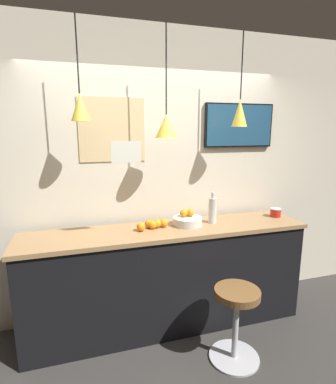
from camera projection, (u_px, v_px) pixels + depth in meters
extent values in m
plane|color=#33302D|center=(187.00, 364.00, 2.50)|extent=(14.00, 14.00, 0.00)
cube|color=beige|center=(157.00, 176.00, 3.09)|extent=(8.00, 0.06, 2.90)
cube|color=black|center=(168.00, 280.00, 2.92)|extent=(2.66, 0.51, 0.97)
cube|color=#99754C|center=(168.00, 230.00, 2.82)|extent=(2.70, 0.55, 0.04)
cylinder|color=#B7B7BC|center=(234.00, 357.00, 2.57)|extent=(0.43, 0.43, 0.02)
cylinder|color=#B7B7BC|center=(235.00, 327.00, 2.51)|extent=(0.05, 0.05, 0.56)
cylinder|color=brown|center=(237.00, 293.00, 2.44)|extent=(0.38, 0.38, 0.06)
cylinder|color=beige|center=(188.00, 221.00, 2.90)|extent=(0.28, 0.28, 0.08)
sphere|color=orange|center=(191.00, 213.00, 2.93)|extent=(0.07, 0.07, 0.07)
sphere|color=orange|center=(184.00, 213.00, 2.90)|extent=(0.07, 0.07, 0.07)
sphere|color=orange|center=(185.00, 213.00, 2.93)|extent=(0.07, 0.07, 0.07)
sphere|color=orange|center=(141.00, 227.00, 2.73)|extent=(0.08, 0.08, 0.08)
sphere|color=orange|center=(157.00, 224.00, 2.82)|extent=(0.08, 0.08, 0.08)
sphere|color=orange|center=(153.00, 225.00, 2.79)|extent=(0.08, 0.08, 0.08)
sphere|color=orange|center=(149.00, 224.00, 2.82)|extent=(0.08, 0.08, 0.08)
sphere|color=orange|center=(152.00, 224.00, 2.80)|extent=(0.08, 0.08, 0.08)
sphere|color=orange|center=(164.00, 223.00, 2.84)|extent=(0.08, 0.08, 0.08)
cylinder|color=silver|center=(212.00, 211.00, 2.96)|extent=(0.08, 0.08, 0.25)
cylinder|color=silver|center=(213.00, 195.00, 2.93)|extent=(0.04, 0.04, 0.06)
cylinder|color=red|center=(276.00, 213.00, 3.19)|extent=(0.11, 0.11, 0.08)
cylinder|color=white|center=(276.00, 209.00, 3.18)|extent=(0.11, 0.11, 0.01)
cylinder|color=black|center=(77.00, 54.00, 2.35)|extent=(0.01, 0.01, 0.59)
cone|color=yellow|center=(80.00, 107.00, 2.44)|extent=(0.16, 0.16, 0.22)
sphere|color=#F9EFCC|center=(81.00, 119.00, 2.46)|extent=(0.04, 0.04, 0.04)
cylinder|color=black|center=(166.00, 70.00, 2.58)|extent=(0.01, 0.01, 0.75)
cone|color=yellow|center=(166.00, 126.00, 2.67)|extent=(0.20, 0.20, 0.20)
sphere|color=#F9EFCC|center=(166.00, 136.00, 2.69)|extent=(0.04, 0.04, 0.04)
cylinder|color=black|center=(242.00, 66.00, 2.77)|extent=(0.01, 0.01, 0.60)
cone|color=yellow|center=(240.00, 113.00, 2.85)|extent=(0.15, 0.15, 0.25)
sphere|color=#F9EFCC|center=(239.00, 125.00, 2.88)|extent=(0.04, 0.04, 0.04)
cube|color=black|center=(239.00, 125.00, 3.19)|extent=(0.78, 0.04, 0.46)
cube|color=navy|center=(240.00, 125.00, 3.17)|extent=(0.75, 0.01, 0.43)
cube|color=white|center=(126.00, 152.00, 2.37)|extent=(0.24, 0.01, 0.17)
cube|color=#DBBC84|center=(112.00, 130.00, 2.83)|extent=(0.62, 0.01, 0.60)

